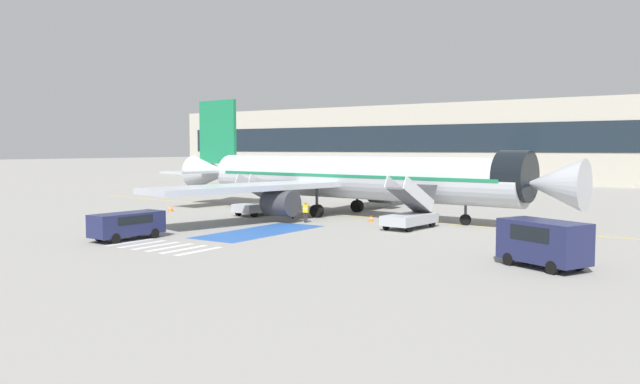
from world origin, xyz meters
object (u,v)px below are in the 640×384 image
at_px(fuel_tanker, 398,182).
at_px(traffic_cone_0, 371,218).
at_px(terminal_building, 475,142).
at_px(boarding_stairs_forward, 410,215).
at_px(airliner, 346,177).
at_px(ground_crew_1, 306,211).
at_px(boarding_stairs_aft, 260,204).
at_px(ground_crew_0, 293,207).
at_px(traffic_cone_1, 171,208).
at_px(service_van_1, 127,223).
at_px(service_van_0, 544,240).

bearing_deg(fuel_tanker, traffic_cone_0, -150.52).
bearing_deg(terminal_building, boarding_stairs_forward, -73.63).
bearing_deg(boarding_stairs_forward, airliner, 154.14).
height_order(airliner, ground_crew_1, airliner).
bearing_deg(ground_crew_1, terminal_building, -92.55).
xyz_separation_m(boarding_stairs_aft, ground_crew_0, (4.12, -0.74, 0.05)).
bearing_deg(traffic_cone_0, boarding_stairs_aft, -175.13).
bearing_deg(traffic_cone_1, service_van_1, -51.25).
bearing_deg(fuel_tanker, ground_crew_1, -160.00).
bearing_deg(service_van_0, boarding_stairs_forward, -104.32).
height_order(fuel_tanker, ground_crew_0, fuel_tanker).
bearing_deg(airliner, ground_crew_0, -22.10).
height_order(boarding_stairs_forward, boarding_stairs_aft, boarding_stairs_forward).
distance_m(service_van_0, ground_crew_0, 25.40).
relative_size(ground_crew_0, terminal_building, 0.01).
distance_m(service_van_0, traffic_cone_1, 37.08).
relative_size(boarding_stairs_aft, service_van_1, 1.10).
xyz_separation_m(airliner, service_van_0, (20.73, -15.23, -1.97)).
relative_size(service_van_0, service_van_1, 0.97).
bearing_deg(service_van_1, service_van_0, 14.44).
relative_size(fuel_tanker, service_van_1, 2.26).
xyz_separation_m(boarding_stairs_aft, service_van_0, (27.19, -11.34, 0.43)).
bearing_deg(service_van_1, terminal_building, 97.77).
distance_m(airliner, fuel_tanker, 24.17).
bearing_deg(traffic_cone_0, traffic_cone_1, -170.41).
xyz_separation_m(service_van_1, terminal_building, (-7.50, 83.73, 5.91)).
height_order(airliner, ground_crew_0, airliner).
bearing_deg(terminal_building, service_van_0, -67.75).
relative_size(airliner, boarding_stairs_forward, 7.50).
xyz_separation_m(airliner, service_van_1, (-3.91, -20.38, -2.28)).
height_order(boarding_stairs_forward, service_van_0, boarding_stairs_forward).
bearing_deg(service_van_0, traffic_cone_0, -100.95).
bearing_deg(fuel_tanker, terminal_building, 14.06).
bearing_deg(boarding_stairs_aft, traffic_cone_1, -160.11).
bearing_deg(service_van_0, boarding_stairs_aft, -86.98).
bearing_deg(traffic_cone_0, ground_crew_1, -139.59).
distance_m(boarding_stairs_forward, terminal_building, 71.64).
relative_size(fuel_tanker, ground_crew_1, 6.75).
distance_m(boarding_stairs_forward, service_van_0, 15.71).
bearing_deg(boarding_stairs_aft, ground_crew_1, -15.75).
height_order(boarding_stairs_aft, ground_crew_1, boarding_stairs_aft).
distance_m(fuel_tanker, terminal_building, 40.76).
bearing_deg(boarding_stairs_aft, service_van_0, -17.92).
bearing_deg(traffic_cone_0, ground_crew_0, -165.92).
height_order(service_van_1, traffic_cone_0, service_van_1).
bearing_deg(airliner, fuel_tanker, -159.56).
height_order(service_van_0, service_van_1, service_van_0).
bearing_deg(service_van_0, traffic_cone_1, -78.33).
height_order(traffic_cone_0, traffic_cone_1, traffic_cone_1).
relative_size(service_van_1, traffic_cone_0, 9.09).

